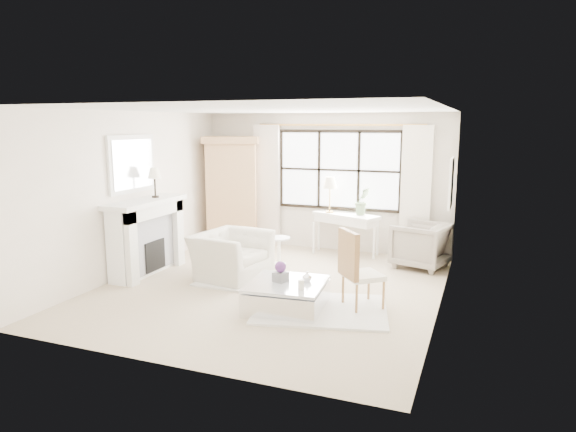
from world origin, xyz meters
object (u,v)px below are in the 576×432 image
at_px(console_table, 345,234).
at_px(coffee_table, 287,296).
at_px(armoire, 232,190).
at_px(club_armchair, 231,255).

bearing_deg(console_table, coffee_table, -67.58).
bearing_deg(armoire, console_table, -19.39).
distance_m(console_table, coffee_table, 3.19).
relative_size(armoire, coffee_table, 2.06).
height_order(console_table, coffee_table, console_table).
bearing_deg(club_armchair, console_table, -23.56).
bearing_deg(console_table, armoire, -157.64).
bearing_deg(club_armchair, coffee_table, -118.38).
distance_m(club_armchair, coffee_table, 1.73).
bearing_deg(club_armchair, armoire, 34.97).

